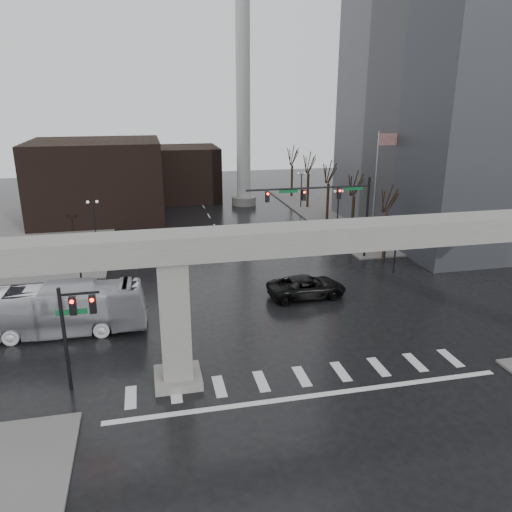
# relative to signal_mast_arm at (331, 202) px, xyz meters

# --- Properties ---
(ground) EXTENTS (160.00, 160.00, 0.00)m
(ground) POSITION_rel_signal_mast_arm_xyz_m (-8.99, -18.80, -5.83)
(ground) COLOR black
(ground) RESTS_ON ground
(sidewalk_ne) EXTENTS (28.00, 36.00, 0.15)m
(sidewalk_ne) POSITION_rel_signal_mast_arm_xyz_m (17.01, 17.20, -5.75)
(sidewalk_ne) COLOR slate
(sidewalk_ne) RESTS_ON ground
(elevated_guideway) EXTENTS (48.00, 2.60, 8.70)m
(elevated_guideway) POSITION_rel_signal_mast_arm_xyz_m (-7.73, -18.80, 1.05)
(elevated_guideway) COLOR gray
(elevated_guideway) RESTS_ON ground
(office_tower) EXTENTS (22.00, 26.00, 42.00)m
(office_tower) POSITION_rel_signal_mast_arm_xyz_m (19.01, 7.20, 15.17)
(office_tower) COLOR slate
(office_tower) RESTS_ON ground
(building_far_left) EXTENTS (16.00, 14.00, 10.00)m
(building_far_left) POSITION_rel_signal_mast_arm_xyz_m (-22.99, 23.20, -0.83)
(building_far_left) COLOR black
(building_far_left) RESTS_ON ground
(building_far_mid) EXTENTS (10.00, 10.00, 8.00)m
(building_far_mid) POSITION_rel_signal_mast_arm_xyz_m (-10.99, 33.20, -1.83)
(building_far_mid) COLOR black
(building_far_mid) RESTS_ON ground
(smokestack) EXTENTS (3.60, 3.60, 30.00)m
(smokestack) POSITION_rel_signal_mast_arm_xyz_m (-2.99, 27.20, 7.52)
(smokestack) COLOR silver
(smokestack) RESTS_ON ground
(signal_mast_arm) EXTENTS (12.12, 0.43, 8.00)m
(signal_mast_arm) POSITION_rel_signal_mast_arm_xyz_m (0.00, 0.00, 0.00)
(signal_mast_arm) COLOR black
(signal_mast_arm) RESTS_ON ground
(signal_left_pole) EXTENTS (2.30, 0.30, 6.00)m
(signal_left_pole) POSITION_rel_signal_mast_arm_xyz_m (-21.24, -18.30, -1.76)
(signal_left_pole) COLOR black
(signal_left_pole) RESTS_ON ground
(flagpole_assembly) EXTENTS (2.06, 0.12, 12.00)m
(flagpole_assembly) POSITION_rel_signal_mast_arm_xyz_m (6.30, 3.20, 1.70)
(flagpole_assembly) COLOR silver
(flagpole_assembly) RESTS_ON ground
(lamp_right_0) EXTENTS (1.22, 0.32, 5.11)m
(lamp_right_0) POSITION_rel_signal_mast_arm_xyz_m (4.51, -4.80, -2.36)
(lamp_right_0) COLOR black
(lamp_right_0) RESTS_ON ground
(lamp_right_1) EXTENTS (1.22, 0.32, 5.11)m
(lamp_right_1) POSITION_rel_signal_mast_arm_xyz_m (4.51, 9.20, -2.36)
(lamp_right_1) COLOR black
(lamp_right_1) RESTS_ON ground
(lamp_right_2) EXTENTS (1.22, 0.32, 5.11)m
(lamp_right_2) POSITION_rel_signal_mast_arm_xyz_m (4.51, 23.20, -2.36)
(lamp_right_2) COLOR black
(lamp_right_2) RESTS_ON ground
(lamp_left_0) EXTENTS (1.22, 0.32, 5.11)m
(lamp_left_0) POSITION_rel_signal_mast_arm_xyz_m (-22.49, -4.80, -2.36)
(lamp_left_0) COLOR black
(lamp_left_0) RESTS_ON ground
(lamp_left_1) EXTENTS (1.22, 0.32, 5.11)m
(lamp_left_1) POSITION_rel_signal_mast_arm_xyz_m (-22.49, 9.20, -2.36)
(lamp_left_1) COLOR black
(lamp_left_1) RESTS_ON ground
(lamp_left_2) EXTENTS (1.22, 0.32, 5.11)m
(lamp_left_2) POSITION_rel_signal_mast_arm_xyz_m (-22.49, 23.20, -2.36)
(lamp_left_2) COLOR black
(lamp_left_2) RESTS_ON ground
(tree_right_0) EXTENTS (1.09, 1.58, 7.50)m
(tree_right_0) POSITION_rel_signal_mast_arm_xyz_m (5.54, -0.78, -3.04)
(tree_right_0) COLOR black
(tree_right_0) RESTS_ON ground
(tree_right_1) EXTENTS (1.09, 1.61, 7.67)m
(tree_right_1) POSITION_rel_signal_mast_arm_xyz_m (5.54, 7.22, -2.98)
(tree_right_1) COLOR black
(tree_right_1) RESTS_ON ground
(tree_right_2) EXTENTS (1.10, 1.63, 7.85)m
(tree_right_2) POSITION_rel_signal_mast_arm_xyz_m (5.54, 15.22, -2.91)
(tree_right_2) COLOR black
(tree_right_2) RESTS_ON ground
(tree_right_3) EXTENTS (1.11, 1.66, 8.02)m
(tree_right_3) POSITION_rel_signal_mast_arm_xyz_m (5.54, 23.22, -2.85)
(tree_right_3) COLOR black
(tree_right_3) RESTS_ON ground
(tree_right_4) EXTENTS (1.12, 1.69, 8.19)m
(tree_right_4) POSITION_rel_signal_mast_arm_xyz_m (5.54, 31.22, -2.79)
(tree_right_4) COLOR black
(tree_right_4) RESTS_ON ground
(pickup_truck) EXTENTS (6.43, 3.24, 1.75)m
(pickup_truck) POSITION_rel_signal_mast_arm_xyz_m (-5.02, -8.53, -4.96)
(pickup_truck) COLOR black
(pickup_truck) RESTS_ON ground
(city_bus) EXTENTS (12.47, 3.27, 3.45)m
(city_bus) POSITION_rel_signal_mast_arm_xyz_m (-23.78, -10.91, -4.10)
(city_bus) COLOR silver
(city_bus) RESTS_ON ground
(far_car) EXTENTS (2.59, 4.61, 1.48)m
(far_car) POSITION_rel_signal_mast_arm_xyz_m (-13.57, 7.19, -5.09)
(far_car) COLOR black
(far_car) RESTS_ON ground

